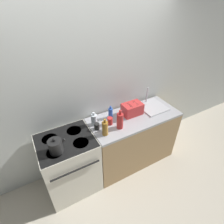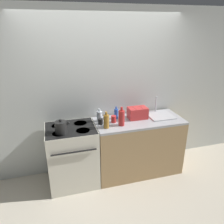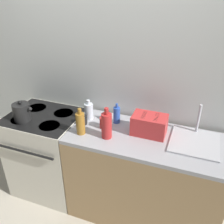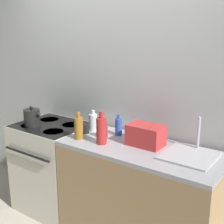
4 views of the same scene
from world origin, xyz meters
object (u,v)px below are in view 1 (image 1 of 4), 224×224
Objects in this scene: bottle_clear at (94,120)px; bottle_blue at (111,113)px; stove at (70,164)px; kettle at (56,146)px; toaster at (132,109)px; bottle_amber at (105,128)px; cup_black at (97,126)px; bottle_red at (120,121)px; cup_red at (110,121)px.

bottle_blue is at bearing 6.08° from bottle_clear.
stove is 0.57m from kettle.
stove is 4.70× the size of bottle_blue.
toaster is 1.21× the size of bottle_amber.
bottle_blue reaches higher than cup_black.
bottle_red reaches higher than cup_red.
bottle_blue is (-0.33, 0.08, -0.01)m from toaster.
stove is 0.83m from cup_red.
bottle_clear is 1.91× the size of cup_red.
kettle reaches higher than cup_red.
cup_red is (-0.41, -0.05, -0.04)m from toaster.
cup_black is (-0.29, 0.13, -0.08)m from bottle_red.
cup_black is (-0.05, 0.15, -0.06)m from bottle_amber.
stove is at bearing 44.08° from kettle.
cup_red is (-0.08, -0.13, -0.03)m from bottle_blue.
kettle is at bearing -135.92° from stove.
bottle_red is at bearing -39.93° from bottle_clear.
bottle_red reaches higher than bottle_clear.
bottle_red is at bearing -89.56° from bottle_blue.
bottle_amber is (0.63, -0.01, 0.02)m from kettle.
bottle_blue is at bearing 17.55° from kettle.
toaster is at bearing 20.26° from bottle_amber.
stove is 0.67m from cup_black.
bottle_red reaches higher than kettle.
cup_red is (0.16, 0.16, -0.05)m from bottle_amber.
bottle_amber is 0.24m from bottle_red.
cup_black is (-0.01, -0.11, -0.04)m from bottle_clear.
kettle is 1.95× the size of cup_red.
kettle is (-0.13, -0.13, 0.54)m from stove.
toaster is 0.62m from cup_black.
toaster is at bearing -13.19° from bottle_blue.
toaster is 0.38m from bottle_red.
bottle_clear is (-0.28, -0.03, 0.00)m from bottle_blue.
kettle is 0.63m from bottle_amber.
cup_red reaches higher than stove.
cup_black is at bearing -154.44° from bottle_blue.
bottle_red is 0.32m from cup_black.
stove is 1.20m from toaster.
toaster is (1.20, 0.20, 0.00)m from kettle.
bottle_clear is at bearing 22.49° from kettle.
bottle_red is 0.17m from cup_red.
bottle_red is at bearing -150.56° from toaster.
bottle_blue is 2.24× the size of cup_black.
bottle_red is 2.70× the size of cup_red.
bottle_blue is at bearing 58.11° from cup_red.
bottle_red is (0.87, 0.01, 0.03)m from kettle.
bottle_clear is (-0.04, 0.26, -0.02)m from bottle_amber.
bottle_red is (0.74, -0.12, 0.58)m from stove.
stove is 0.76m from bottle_amber.
toaster is 1.05× the size of bottle_red.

